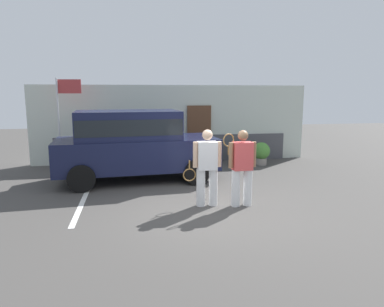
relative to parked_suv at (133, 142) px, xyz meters
name	(u,v)px	position (x,y,z in m)	size (l,w,h in m)	color
ground_plane	(206,209)	(1.53, -2.94, -1.15)	(40.00, 40.00, 0.00)	#423F3D
parking_stripe_0	(85,196)	(-1.24, -1.44, -1.14)	(0.12, 4.40, 0.01)	silver
house_frontage	(174,126)	(1.54, 2.78, 0.19)	(10.25, 0.40, 2.84)	silver
parked_suv	(133,142)	(0.00, 0.00, 0.00)	(4.73, 2.44, 2.05)	#141938
tennis_player_man	(207,167)	(1.60, -2.72, -0.24)	(0.90, 0.28, 1.75)	white
tennis_player_woman	(242,167)	(2.37, -2.87, -0.24)	(0.78, 0.29, 1.73)	white
potted_plant_by_porch	(239,152)	(3.79, 1.77, -0.69)	(0.62, 0.62, 0.82)	brown
potted_plant_secondary	(261,152)	(4.54, 1.53, -0.69)	(0.62, 0.62, 0.81)	gray
flag_pole	(64,107)	(-2.20, 1.82, 0.96)	(0.80, 0.13, 3.04)	silver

